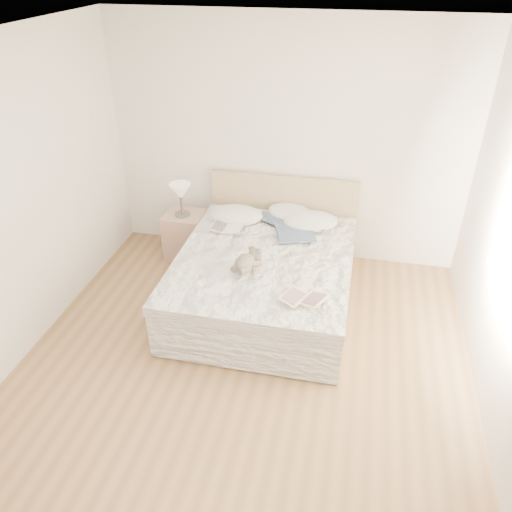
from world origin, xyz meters
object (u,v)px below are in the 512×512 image
Objects in this scene: photo_book at (227,228)px; teddy_bear at (245,267)px; nightstand at (185,235)px; bed at (266,275)px; table_lamp at (181,193)px; childrens_book at (304,299)px.

teddy_bear is at bearing -60.82° from photo_book.
nightstand is at bearing 153.94° from teddy_bear.
bed is at bearing 94.20° from teddy_bear.
nightstand is 1.62× the size of photo_book.
bed is at bearing -29.90° from table_lamp.
nightstand is 0.56m from table_lamp.
table_lamp reaches higher than teddy_bear.
bed is 0.55m from teddy_bear.
table_lamp is at bearing 163.74° from childrens_book.
teddy_bear is (0.37, -0.74, 0.02)m from photo_book.
table_lamp is 1.26× the size of teddy_bear.
table_lamp is 1.12× the size of photo_book.
nightstand is at bearing 163.29° from childrens_book.
bed reaches higher than table_lamp.
nightstand is 2.15m from childrens_book.
table_lamp is 2.13m from childrens_book.
childrens_book is at bearing -8.12° from teddy_bear.
childrens_book is at bearing -45.45° from photo_book.
childrens_book is at bearing -41.06° from table_lamp.
photo_book is at bearing 156.99° from childrens_book.
nightstand is 0.78m from photo_book.
teddy_bear reaches higher than photo_book.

